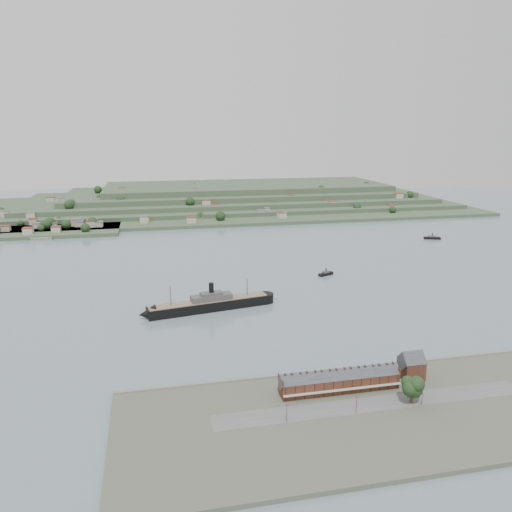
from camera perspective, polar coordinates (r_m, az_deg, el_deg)
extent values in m
plane|color=slate|center=(387.89, 1.76, -3.17)|extent=(1400.00, 1400.00, 0.00)
cube|color=#4C5142|center=(225.16, 13.90, -17.10)|extent=(220.00, 80.00, 2.00)
cube|color=gray|center=(255.86, 10.02, -12.74)|extent=(220.00, 2.00, 2.60)
cube|color=#595959|center=(229.22, 13.24, -16.14)|extent=(140.00, 12.00, 0.10)
cube|color=#462619|center=(234.96, 9.52, -14.17)|extent=(55.00, 8.00, 7.00)
cube|color=#313338|center=(233.31, 9.56, -13.41)|extent=(55.60, 8.15, 8.15)
cube|color=#BAB5A4|center=(231.32, 9.97, -14.82)|extent=(55.00, 1.60, 0.25)
cube|color=#462619|center=(224.91, 2.84, -14.05)|extent=(0.50, 8.40, 3.00)
cube|color=#462619|center=(243.66, 15.73, -12.25)|extent=(0.50, 8.40, 3.00)
cube|color=black|center=(225.60, 4.23, -13.58)|extent=(0.90, 1.40, 3.20)
cube|color=black|center=(227.07, 5.60, -13.41)|extent=(0.90, 1.40, 3.20)
cube|color=black|center=(231.28, 8.93, -12.98)|extent=(0.90, 1.40, 3.20)
cube|color=black|center=(233.17, 10.23, -12.80)|extent=(0.90, 1.40, 3.20)
cube|color=black|center=(238.39, 13.36, -12.34)|extent=(0.90, 1.40, 3.20)
cube|color=black|center=(240.66, 14.57, -12.15)|extent=(0.90, 1.40, 3.20)
cube|color=#462619|center=(252.82, 17.30, -12.24)|extent=(10.00, 10.00, 9.00)
cube|color=#313338|center=(250.88, 17.38, -11.32)|extent=(10.40, 10.18, 10.18)
cube|color=#35472F|center=(733.39, -5.05, 5.33)|extent=(760.00, 260.00, 4.00)
cube|color=#35472F|center=(759.87, -3.79, 6.01)|extent=(680.00, 220.00, 5.00)
cube|color=#35472F|center=(776.06, -2.86, 6.61)|extent=(600.00, 200.00, 6.00)
cube|color=#35472F|center=(792.40, -1.97, 7.26)|extent=(520.00, 180.00, 7.00)
cube|color=#35472F|center=(808.91, -1.11, 7.95)|extent=(440.00, 160.00, 8.00)
cube|color=#35472F|center=(629.21, -22.10, 2.81)|extent=(150.00, 90.00, 4.00)
cube|color=gray|center=(589.75, -23.23, 1.92)|extent=(22.00, 14.00, 2.80)
cube|color=black|center=(333.12, -5.39, -5.65)|extent=(82.33, 25.31, 6.35)
cone|color=black|center=(324.41, -12.33, -6.50)|extent=(12.66, 12.66, 10.89)
cylinder|color=black|center=(346.45, 1.10, -4.79)|extent=(10.89, 10.89, 6.35)
cube|color=#7E6954|center=(331.95, -5.40, -5.10)|extent=(80.38, 24.10, 0.54)
cube|color=#4A4744|center=(331.79, -5.11, -4.73)|extent=(28.25, 12.90, 3.63)
cube|color=#4A4744|center=(331.00, -5.12, -4.33)|extent=(15.43, 8.85, 2.27)
cylinder|color=black|center=(329.91, -5.13, -3.76)|extent=(3.27, 3.27, 8.17)
cylinder|color=#482E21|center=(323.93, -9.74, -4.61)|extent=(0.45, 0.45, 14.52)
cylinder|color=#482E21|center=(338.74, -1.01, -3.70)|extent=(0.45, 0.45, 12.71)
cube|color=black|center=(412.88, 7.99, -2.05)|extent=(14.10, 9.07, 2.21)
cube|color=#4A4744|center=(412.41, 8.00, -1.83)|extent=(6.88, 5.25, 1.66)
cylinder|color=black|center=(411.91, 8.01, -1.58)|extent=(0.92, 0.92, 3.22)
cube|color=black|center=(610.74, -24.99, 2.13)|extent=(20.91, 7.05, 2.74)
cube|color=#4A4744|center=(610.35, -25.01, 2.32)|extent=(9.54, 5.17, 2.06)
cylinder|color=black|center=(609.93, -25.03, 2.53)|extent=(1.14, 1.14, 4.00)
cube|color=black|center=(575.36, 19.49, 1.95)|extent=(18.01, 9.90, 2.32)
cube|color=#4A4744|center=(575.01, 19.50, 2.12)|extent=(8.62, 6.06, 1.74)
cylinder|color=black|center=(574.63, 19.52, 2.31)|extent=(0.96, 0.96, 3.38)
cylinder|color=#482E21|center=(233.65, 17.37, -15.13)|extent=(1.18, 1.18, 4.93)
sphere|color=#193216|center=(231.54, 17.45, -14.17)|extent=(8.88, 8.88, 8.88)
sphere|color=#193216|center=(232.97, 17.89, -13.75)|extent=(6.91, 6.91, 6.91)
sphere|color=#193216|center=(229.29, 17.20, -14.31)|extent=(6.31, 6.31, 6.31)
sphere|color=#193216|center=(228.99, 17.88, -13.85)|extent=(5.92, 5.92, 5.92)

